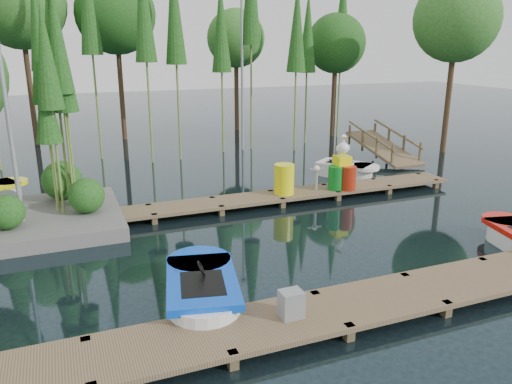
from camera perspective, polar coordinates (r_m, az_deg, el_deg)
name	(u,v)px	position (r m, az deg, el deg)	size (l,w,h in m)	color
ground_plane	(246,238)	(13.38, -1.20, -5.32)	(90.00, 90.00, 0.00)	#1A2B32
near_dock	(331,311)	(9.61, 8.58, -13.27)	(18.00, 1.50, 0.50)	brown
far_dock	(247,200)	(15.84, -1.01, -0.91)	(15.00, 1.20, 0.50)	brown
tree_screen	(106,15)	(22.37, -16.76, 18.80)	(34.42, 18.53, 10.31)	#402D1B
lamp_island	(2,74)	(14.19, -27.04, 11.89)	(0.30, 0.30, 7.25)	gray
lamp_rear	(242,60)	(24.13, -1.61, 14.83)	(0.30, 0.30, 7.25)	gray
ramp	(383,147)	(22.94, 14.34, 4.99)	(1.50, 3.94, 1.49)	brown
boat_blue	(202,292)	(10.06, -6.18, -11.34)	(1.94, 3.20, 1.00)	white
boat_white_far	(345,169)	(19.85, 10.14, 2.55)	(2.40, 2.73, 1.20)	white
utility_cabinet	(291,304)	(9.10, 4.04, -12.64)	(0.40, 0.34, 0.49)	gray
yellow_barrel	(284,179)	(16.16, 3.24, 1.49)	(0.65, 0.65, 0.98)	#F4EF0C
drum_cluster	(343,173)	(17.00, 9.92, 2.19)	(1.06, 0.97, 1.83)	#0C731D
seagull_post	(316,173)	(16.66, 6.93, 2.12)	(0.52, 0.28, 0.84)	gray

